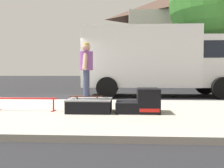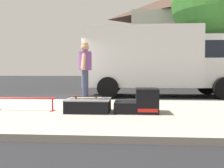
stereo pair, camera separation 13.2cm
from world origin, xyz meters
The scene contains 10 objects.
ground_plane centered at (0.00, 0.00, 0.00)m, with size 140.00×140.00×0.00m, color black.
sidewalk_slab centered at (0.00, -3.00, 0.06)m, with size 50.00×5.00×0.12m, color #A8A093.
skate_box centered at (2.12, -3.21, 0.29)m, with size 1.06×0.86×0.32m.
kicker_ramp centered at (3.38, -3.21, 0.36)m, with size 1.03×0.77×0.58m.
grind_rail centered at (0.48, -3.14, 0.37)m, with size 1.60×0.28×0.33m.
skateboard centered at (2.05, -3.22, 0.50)m, with size 0.79×0.23×0.07m.
skater_kid centered at (2.05, -3.22, 1.28)m, with size 0.32×0.68×1.32m.
box_truck centered at (4.58, 2.20, 1.70)m, with size 6.91×2.63×3.05m.
street_tree_main centered at (8.40, 5.84, 4.99)m, with size 5.67×5.15×7.73m.
house_behind centered at (7.70, 14.10, 4.24)m, with size 9.54×8.23×8.40m.
Camera 2 is at (3.15, -9.23, 1.08)m, focal length 40.00 mm.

